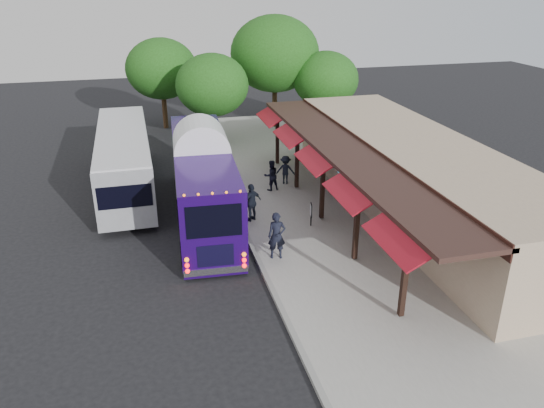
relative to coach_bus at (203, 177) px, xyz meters
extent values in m
plane|color=black|center=(1.45, -5.91, -2.03)|extent=(90.00, 90.00, 0.00)
cube|color=#9E9B93|center=(6.45, -1.91, -1.95)|extent=(10.00, 40.00, 0.15)
cube|color=gray|center=(1.50, -1.91, -1.95)|extent=(0.20, 40.00, 0.16)
cube|color=tan|center=(9.95, -1.91, -0.23)|extent=(5.00, 20.00, 3.60)
cube|color=black|center=(7.43, -1.91, 1.27)|extent=(0.06, 20.00, 0.60)
cube|color=#331E19|center=(6.35, -1.91, 1.37)|extent=(2.60, 20.00, 0.18)
cube|color=black|center=(5.23, -9.91, -0.22)|extent=(0.18, 0.18, 3.16)
cube|color=maroon|center=(4.80, -9.91, 1.12)|extent=(1.00, 3.20, 0.57)
cube|color=black|center=(5.23, -5.91, -0.22)|extent=(0.18, 0.18, 3.16)
cube|color=maroon|center=(4.80, -5.91, 1.12)|extent=(1.00, 3.20, 0.57)
cube|color=black|center=(5.23, -1.91, -0.22)|extent=(0.18, 0.18, 3.16)
cube|color=maroon|center=(4.80, -1.91, 1.12)|extent=(1.00, 3.20, 0.57)
cube|color=black|center=(5.23, 2.09, -0.22)|extent=(0.18, 0.18, 3.16)
cube|color=maroon|center=(4.80, 2.09, 1.12)|extent=(1.00, 3.20, 0.57)
cube|color=black|center=(5.23, 6.09, -0.22)|extent=(0.18, 0.18, 3.16)
cube|color=maroon|center=(4.80, 6.09, 1.12)|extent=(1.00, 3.20, 0.57)
sphere|color=teal|center=(5.65, -7.91, 0.85)|extent=(0.26, 0.26, 0.26)
sphere|color=teal|center=(5.65, -2.91, 0.85)|extent=(0.26, 0.26, 0.26)
sphere|color=teal|center=(5.65, 2.09, 0.85)|extent=(0.26, 0.26, 0.26)
cube|color=#240759|center=(0.00, 0.01, -0.05)|extent=(3.20, 11.87, 3.08)
cube|color=#240759|center=(0.00, 0.01, -1.74)|extent=(3.14, 11.75, 0.34)
ellipsoid|color=white|center=(0.00, 0.01, 1.47)|extent=(3.19, 11.64, 0.55)
cube|color=black|center=(0.00, -5.87, 0.47)|extent=(2.04, 0.15, 1.27)
cube|color=silver|center=(0.00, -5.80, -1.62)|extent=(2.45, 0.32, 0.27)
sphere|color=#FF0C0C|center=(-1.07, -5.89, -1.36)|extent=(0.18, 0.18, 0.18)
sphere|color=#FF0C0C|center=(1.07, -5.89, -1.36)|extent=(0.18, 0.18, 0.18)
cylinder|color=black|center=(-1.13, -4.45, -1.52)|extent=(0.35, 1.03, 1.02)
cylinder|color=black|center=(1.13, -4.45, -1.52)|extent=(0.35, 1.03, 1.02)
cylinder|color=black|center=(-1.13, 3.77, -1.52)|extent=(0.35, 1.03, 1.02)
cylinder|color=black|center=(1.13, 3.77, -1.52)|extent=(0.35, 1.03, 1.02)
cube|color=gray|center=(-3.57, 4.59, -0.30)|extent=(2.64, 11.85, 2.73)
cube|color=black|center=(-4.86, 4.59, -0.07)|extent=(0.09, 10.06, 1.03)
cube|color=black|center=(-2.27, 4.59, -0.07)|extent=(0.09, 10.06, 1.03)
cube|color=silver|center=(-3.57, 4.59, 1.10)|extent=(2.59, 11.61, 0.10)
cylinder|color=black|center=(-4.75, 0.44, -1.54)|extent=(0.29, 0.99, 0.99)
cylinder|color=black|center=(-2.38, 0.44, -1.54)|extent=(0.29, 0.99, 0.99)
cylinder|color=black|center=(-4.75, 8.14, -1.54)|extent=(0.29, 0.99, 0.99)
cylinder|color=black|center=(-2.38, 8.14, -1.54)|extent=(0.29, 0.99, 0.99)
imported|color=black|center=(2.26, -4.93, -0.91)|extent=(0.78, 0.59, 1.94)
imported|color=black|center=(3.85, 2.20, -1.06)|extent=(0.90, 0.76, 1.65)
imported|color=black|center=(2.05, -1.22, -0.98)|extent=(1.14, 0.89, 1.80)
imported|color=black|center=(4.85, 2.94, -1.09)|extent=(1.17, 0.93, 1.58)
cube|color=black|center=(4.53, -2.47, -1.35)|extent=(0.07, 0.07, 1.06)
cube|color=black|center=(4.53, -2.47, -1.11)|extent=(0.14, 0.48, 0.58)
cube|color=white|center=(4.50, -2.47, -1.11)|extent=(0.10, 0.40, 0.48)
cylinder|color=#382314|center=(2.25, 11.45, -0.65)|extent=(0.36, 0.36, 2.76)
ellipsoid|color=#1D4912|center=(2.25, 11.45, 2.05)|extent=(4.77, 4.77, 4.05)
cylinder|color=#382314|center=(7.31, 14.67, -0.18)|extent=(0.36, 0.36, 3.70)
ellipsoid|color=#1D4912|center=(7.31, 14.67, 3.43)|extent=(6.38, 6.38, 5.42)
cylinder|color=#382314|center=(10.37, 12.23, -0.70)|extent=(0.36, 0.36, 2.66)
ellipsoid|color=#1D4912|center=(10.37, 12.23, 1.90)|extent=(4.59, 4.59, 3.90)
cylinder|color=#382314|center=(-0.65, 16.76, -0.54)|extent=(0.36, 0.36, 2.98)
ellipsoid|color=#1D4912|center=(-0.65, 16.76, 2.37)|extent=(5.14, 5.14, 4.37)
camera|label=1|loc=(-2.64, -23.17, 8.70)|focal=35.00mm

